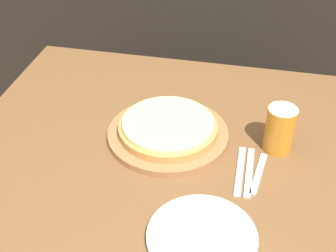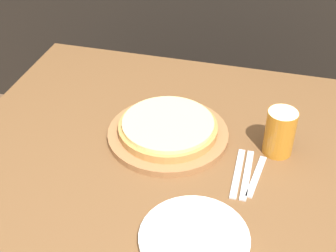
{
  "view_description": "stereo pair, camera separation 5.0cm",
  "coord_description": "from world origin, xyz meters",
  "px_view_note": "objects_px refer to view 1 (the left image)",
  "views": [
    {
      "loc": [
        0.2,
        -1.03,
        1.57
      ],
      "look_at": [
        -0.03,
        0.04,
        0.75
      ],
      "focal_mm": 50.0,
      "sensor_mm": 36.0,
      "label": 1
    },
    {
      "loc": [
        0.25,
        -1.01,
        1.57
      ],
      "look_at": [
        -0.03,
        0.04,
        0.75
      ],
      "focal_mm": 50.0,
      "sensor_mm": 36.0,
      "label": 2
    }
  ],
  "objects_px": {
    "pizza_on_board": "(168,130)",
    "dinner_knife": "(249,172)",
    "beer_glass": "(280,127)",
    "spoon": "(259,173)",
    "fork": "(240,171)",
    "dinner_plate": "(202,237)"
  },
  "relations": [
    {
      "from": "pizza_on_board",
      "to": "dinner_plate",
      "type": "xyz_separation_m",
      "value": [
        0.16,
        -0.36,
        -0.02
      ]
    },
    {
      "from": "pizza_on_board",
      "to": "fork",
      "type": "height_order",
      "value": "pizza_on_board"
    },
    {
      "from": "pizza_on_board",
      "to": "fork",
      "type": "relative_size",
      "value": 1.81
    },
    {
      "from": "fork",
      "to": "dinner_knife",
      "type": "distance_m",
      "value": 0.02
    },
    {
      "from": "pizza_on_board",
      "to": "dinner_knife",
      "type": "bearing_deg",
      "value": -23.3
    },
    {
      "from": "beer_glass",
      "to": "spoon",
      "type": "height_order",
      "value": "beer_glass"
    },
    {
      "from": "beer_glass",
      "to": "spoon",
      "type": "distance_m",
      "value": 0.15
    },
    {
      "from": "beer_glass",
      "to": "dinner_plate",
      "type": "relative_size",
      "value": 0.53
    },
    {
      "from": "fork",
      "to": "dinner_knife",
      "type": "xyz_separation_m",
      "value": [
        0.02,
        0.0,
        0.0
      ]
    },
    {
      "from": "fork",
      "to": "dinner_knife",
      "type": "bearing_deg",
      "value": 0.0
    },
    {
      "from": "beer_glass",
      "to": "dinner_knife",
      "type": "xyz_separation_m",
      "value": [
        -0.07,
        -0.12,
        -0.07
      ]
    },
    {
      "from": "dinner_plate",
      "to": "spoon",
      "type": "distance_m",
      "value": 0.28
    },
    {
      "from": "pizza_on_board",
      "to": "spoon",
      "type": "bearing_deg",
      "value": -21.36
    },
    {
      "from": "fork",
      "to": "spoon",
      "type": "bearing_deg",
      "value": 0.0
    },
    {
      "from": "beer_glass",
      "to": "dinner_knife",
      "type": "distance_m",
      "value": 0.16
    },
    {
      "from": "pizza_on_board",
      "to": "dinner_knife",
      "type": "height_order",
      "value": "pizza_on_board"
    },
    {
      "from": "dinner_knife",
      "to": "spoon",
      "type": "xyz_separation_m",
      "value": [
        0.02,
        0.0,
        0.0
      ]
    },
    {
      "from": "beer_glass",
      "to": "fork",
      "type": "distance_m",
      "value": 0.17
    },
    {
      "from": "fork",
      "to": "dinner_knife",
      "type": "height_order",
      "value": "same"
    },
    {
      "from": "pizza_on_board",
      "to": "fork",
      "type": "distance_m",
      "value": 0.25
    },
    {
      "from": "pizza_on_board",
      "to": "dinner_plate",
      "type": "distance_m",
      "value": 0.39
    },
    {
      "from": "dinner_knife",
      "to": "spoon",
      "type": "height_order",
      "value": "same"
    }
  ]
}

